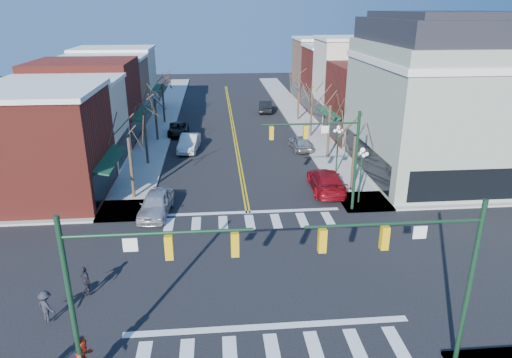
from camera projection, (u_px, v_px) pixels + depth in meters
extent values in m
plane|color=black|center=(259.00, 272.00, 24.99)|extent=(160.00, 160.00, 0.00)
cube|color=#9E9B93|center=(146.00, 161.00, 42.86)|extent=(3.50, 70.00, 0.15)
cube|color=#9E9B93|center=(328.00, 155.00, 44.34)|extent=(3.50, 70.00, 0.15)
cube|color=maroon|center=(32.00, 148.00, 33.21)|extent=(10.00, 8.50, 8.00)
cube|color=beige|center=(64.00, 125.00, 40.52)|extent=(10.00, 7.00, 7.50)
cube|color=maroon|center=(87.00, 102.00, 47.80)|extent=(10.00, 9.00, 8.50)
cube|color=#9F7357|center=(104.00, 92.00, 55.61)|extent=(10.00, 7.50, 7.80)
cube|color=beige|center=(117.00, 81.00, 62.75)|extent=(10.00, 8.00, 8.20)
cube|color=maroon|center=(379.00, 103.00, 48.88)|extent=(10.00, 8.50, 8.00)
cube|color=beige|center=(358.00, 82.00, 55.74)|extent=(10.00, 7.00, 10.00)
cube|color=maroon|center=(342.00, 79.00, 63.00)|extent=(10.00, 8.00, 8.50)
cube|color=#9F7357|center=(328.00, 70.00, 70.36)|extent=(10.00, 8.00, 9.00)
cube|color=#919E88|center=(439.00, 111.00, 37.95)|extent=(12.00, 14.00, 11.00)
cube|color=white|center=(446.00, 60.00, 36.50)|extent=(12.25, 14.25, 0.50)
cube|color=black|center=(451.00, 30.00, 35.69)|extent=(11.40, 13.40, 1.80)
cube|color=black|center=(453.00, 15.00, 35.30)|extent=(9.80, 11.80, 0.60)
cylinder|color=#14331E|center=(72.00, 307.00, 16.20)|extent=(0.20, 0.20, 7.20)
cylinder|color=#14331E|center=(158.00, 233.00, 15.49)|extent=(6.50, 0.12, 0.12)
cube|color=gold|center=(169.00, 247.00, 15.71)|extent=(0.28, 0.28, 0.90)
cube|color=gold|center=(235.00, 244.00, 15.90)|extent=(0.28, 0.28, 0.90)
cylinder|color=#14331E|center=(469.00, 286.00, 17.45)|extent=(0.20, 0.20, 7.20)
cylinder|color=#14331E|center=(395.00, 223.00, 16.19)|extent=(6.50, 0.12, 0.12)
cube|color=gold|center=(384.00, 238.00, 16.36)|extent=(0.28, 0.28, 0.90)
cube|color=gold|center=(322.00, 240.00, 16.16)|extent=(0.28, 0.28, 0.90)
cylinder|color=#14331E|center=(356.00, 163.00, 31.24)|extent=(0.20, 0.20, 7.20)
cylinder|color=#14331E|center=(311.00, 124.00, 29.98)|extent=(6.50, 0.12, 0.12)
cube|color=gold|center=(306.00, 132.00, 30.14)|extent=(0.28, 0.28, 0.90)
cube|color=gold|center=(271.00, 133.00, 29.95)|extent=(0.28, 0.28, 0.90)
cylinder|color=#14331E|center=(360.00, 179.00, 32.90)|extent=(0.12, 0.12, 4.00)
sphere|color=white|center=(363.00, 150.00, 32.14)|extent=(0.36, 0.36, 0.36)
cylinder|color=#14331E|center=(337.00, 152.00, 38.95)|extent=(0.12, 0.12, 4.00)
sphere|color=white|center=(339.00, 127.00, 38.19)|extent=(0.36, 0.36, 0.36)
cylinder|color=#382B21|center=(131.00, 169.00, 33.69)|extent=(0.24, 0.24, 4.76)
cylinder|color=#382B21|center=(146.00, 138.00, 41.09)|extent=(0.24, 0.24, 5.04)
cylinder|color=#382B21|center=(156.00, 120.00, 48.63)|extent=(0.24, 0.24, 4.55)
cylinder|color=#382B21|center=(163.00, 104.00, 56.02)|extent=(0.24, 0.24, 4.90)
cylinder|color=#382B21|center=(353.00, 163.00, 35.13)|extent=(0.24, 0.24, 4.62)
cylinder|color=#382B21|center=(329.00, 133.00, 42.49)|extent=(0.24, 0.24, 5.18)
cylinder|color=#382B21|center=(311.00, 116.00, 50.00)|extent=(0.24, 0.24, 4.83)
cylinder|color=#382B21|center=(298.00, 101.00, 57.43)|extent=(0.24, 0.24, 4.97)
imported|color=silver|center=(156.00, 204.00, 31.62)|extent=(2.42, 4.98, 1.64)
imported|color=silver|center=(189.00, 143.00, 45.79)|extent=(2.25, 5.06, 1.61)
imported|color=black|center=(178.00, 129.00, 51.52)|extent=(2.25, 4.81, 1.33)
imported|color=maroon|center=(326.00, 181.00, 35.67)|extent=(2.72, 6.04, 1.72)
imported|color=#A5A5A9|center=(300.00, 143.00, 46.13)|extent=(2.18, 4.51, 1.48)
imported|color=black|center=(265.00, 106.00, 62.71)|extent=(2.11, 4.99, 1.60)
imported|color=black|center=(85.00, 280.00, 22.58)|extent=(0.85, 0.94, 1.53)
imported|color=black|center=(46.00, 306.00, 20.63)|extent=(1.14, 1.03, 1.54)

